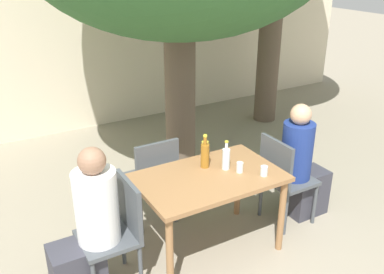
{
  "coord_description": "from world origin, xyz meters",
  "views": [
    {
      "loc": [
        -1.75,
        -2.74,
        2.55
      ],
      "look_at": [
        0.0,
        0.3,
        1.02
      ],
      "focal_mm": 40.0,
      "sensor_mm": 36.0,
      "label": 1
    }
  ],
  "objects_px": {
    "person_seated_0": "(88,233)",
    "water_bottle_0": "(226,158)",
    "patio_chair_0": "(117,227)",
    "drinking_glass_0": "(264,171)",
    "amber_bottle_1": "(205,155)",
    "drinking_glass_1": "(240,167)",
    "patio_chair_2": "(153,176)",
    "dining_table_front": "(209,186)",
    "person_seated_1": "(302,168)",
    "oil_cruet_2": "(205,149)",
    "patio_chair_1": "(283,175)"
  },
  "relations": [
    {
      "from": "dining_table_front",
      "to": "person_seated_1",
      "type": "relative_size",
      "value": 1.0
    },
    {
      "from": "oil_cruet_2",
      "to": "drinking_glass_0",
      "type": "bearing_deg",
      "value": -64.95
    },
    {
      "from": "dining_table_front",
      "to": "person_seated_1",
      "type": "height_order",
      "value": "person_seated_1"
    },
    {
      "from": "patio_chair_2",
      "to": "person_seated_1",
      "type": "height_order",
      "value": "person_seated_1"
    },
    {
      "from": "dining_table_front",
      "to": "oil_cruet_2",
      "type": "xyz_separation_m",
      "value": [
        0.15,
        0.32,
        0.19
      ]
    },
    {
      "from": "dining_table_front",
      "to": "amber_bottle_1",
      "type": "height_order",
      "value": "amber_bottle_1"
    },
    {
      "from": "person_seated_0",
      "to": "drinking_glass_1",
      "type": "height_order",
      "value": "person_seated_0"
    },
    {
      "from": "patio_chair_1",
      "to": "person_seated_1",
      "type": "height_order",
      "value": "person_seated_1"
    },
    {
      "from": "person_seated_0",
      "to": "person_seated_1",
      "type": "distance_m",
      "value": 2.19
    },
    {
      "from": "person_seated_0",
      "to": "water_bottle_0",
      "type": "height_order",
      "value": "person_seated_0"
    },
    {
      "from": "patio_chair_1",
      "to": "drinking_glass_0",
      "type": "xyz_separation_m",
      "value": [
        -0.45,
        -0.23,
        0.28
      ]
    },
    {
      "from": "person_seated_1",
      "to": "drinking_glass_0",
      "type": "distance_m",
      "value": 0.77
    },
    {
      "from": "water_bottle_0",
      "to": "drinking_glass_0",
      "type": "bearing_deg",
      "value": -50.92
    },
    {
      "from": "person_seated_0",
      "to": "drinking_glass_0",
      "type": "bearing_deg",
      "value": 81.25
    },
    {
      "from": "patio_chair_1",
      "to": "amber_bottle_1",
      "type": "xyz_separation_m",
      "value": [
        -0.81,
        0.16,
        0.35
      ]
    },
    {
      "from": "patio_chair_1",
      "to": "patio_chair_2",
      "type": "xyz_separation_m",
      "value": [
        -1.11,
        0.63,
        0.0
      ]
    },
    {
      "from": "drinking_glass_0",
      "to": "drinking_glass_1",
      "type": "xyz_separation_m",
      "value": [
        -0.14,
        0.15,
        0.0
      ]
    },
    {
      "from": "patio_chair_1",
      "to": "drinking_glass_0",
      "type": "relative_size",
      "value": 10.53
    },
    {
      "from": "patio_chair_1",
      "to": "amber_bottle_1",
      "type": "distance_m",
      "value": 0.89
    },
    {
      "from": "dining_table_front",
      "to": "patio_chair_1",
      "type": "relative_size",
      "value": 1.34
    },
    {
      "from": "patio_chair_2",
      "to": "amber_bottle_1",
      "type": "xyz_separation_m",
      "value": [
        0.3,
        -0.47,
        0.35
      ]
    },
    {
      "from": "amber_bottle_1",
      "to": "drinking_glass_1",
      "type": "relative_size",
      "value": 3.32
    },
    {
      "from": "patio_chair_1",
      "to": "water_bottle_0",
      "type": "height_order",
      "value": "water_bottle_0"
    },
    {
      "from": "person_seated_0",
      "to": "person_seated_1",
      "type": "bearing_deg",
      "value": 90.0
    },
    {
      "from": "patio_chair_1",
      "to": "person_seated_0",
      "type": "xyz_separation_m",
      "value": [
        -1.95,
        -0.0,
        0.03
      ]
    },
    {
      "from": "patio_chair_0",
      "to": "person_seated_1",
      "type": "bearing_deg",
      "value": 90.0
    },
    {
      "from": "person_seated_1",
      "to": "drinking_glass_0",
      "type": "height_order",
      "value": "person_seated_1"
    },
    {
      "from": "patio_chair_2",
      "to": "drinking_glass_1",
      "type": "relative_size",
      "value": 10.04
    },
    {
      "from": "person_seated_0",
      "to": "drinking_glass_1",
      "type": "relative_size",
      "value": 13.66
    },
    {
      "from": "patio_chair_0",
      "to": "water_bottle_0",
      "type": "bearing_deg",
      "value": 91.91
    },
    {
      "from": "water_bottle_0",
      "to": "oil_cruet_2",
      "type": "bearing_deg",
      "value": 98.34
    },
    {
      "from": "patio_chair_2",
      "to": "person_seated_1",
      "type": "relative_size",
      "value": 0.75
    },
    {
      "from": "amber_bottle_1",
      "to": "oil_cruet_2",
      "type": "xyz_separation_m",
      "value": [
        0.1,
        0.16,
        -0.03
      ]
    },
    {
      "from": "person_seated_1",
      "to": "drinking_glass_1",
      "type": "xyz_separation_m",
      "value": [
        -0.83,
        -0.08,
        0.26
      ]
    },
    {
      "from": "person_seated_0",
      "to": "water_bottle_0",
      "type": "bearing_deg",
      "value": 91.56
    },
    {
      "from": "patio_chair_0",
      "to": "amber_bottle_1",
      "type": "distance_m",
      "value": 0.99
    },
    {
      "from": "patio_chair_0",
      "to": "dining_table_front",
      "type": "bearing_deg",
      "value": 90.0
    },
    {
      "from": "patio_chair_2",
      "to": "person_seated_0",
      "type": "relative_size",
      "value": 0.73
    },
    {
      "from": "patio_chair_0",
      "to": "patio_chair_2",
      "type": "relative_size",
      "value": 1.0
    },
    {
      "from": "dining_table_front",
      "to": "amber_bottle_1",
      "type": "distance_m",
      "value": 0.28
    },
    {
      "from": "patio_chair_1",
      "to": "drinking_glass_1",
      "type": "bearing_deg",
      "value": 97.42
    },
    {
      "from": "water_bottle_0",
      "to": "person_seated_1",
      "type": "bearing_deg",
      "value": -2.23
    },
    {
      "from": "drinking_glass_0",
      "to": "water_bottle_0",
      "type": "bearing_deg",
      "value": 129.08
    },
    {
      "from": "patio_chair_0",
      "to": "person_seated_0",
      "type": "bearing_deg",
      "value": -90.0
    },
    {
      "from": "patio_chair_2",
      "to": "person_seated_0",
      "type": "distance_m",
      "value": 1.05
    },
    {
      "from": "patio_chair_0",
      "to": "drinking_glass_0",
      "type": "height_order",
      "value": "patio_chair_0"
    },
    {
      "from": "dining_table_front",
      "to": "water_bottle_0",
      "type": "xyz_separation_m",
      "value": [
        0.19,
        0.04,
        0.2
      ]
    },
    {
      "from": "patio_chair_0",
      "to": "patio_chair_2",
      "type": "xyz_separation_m",
      "value": [
        0.61,
        0.63,
        0.0
      ]
    },
    {
      "from": "patio_chair_1",
      "to": "person_seated_0",
      "type": "height_order",
      "value": "person_seated_0"
    },
    {
      "from": "oil_cruet_2",
      "to": "drinking_glass_1",
      "type": "xyz_separation_m",
      "value": [
        0.11,
        -0.4,
        -0.04
      ]
    }
  ]
}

